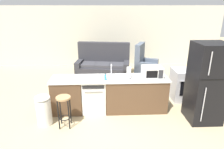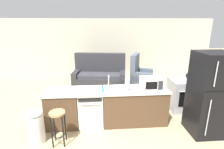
{
  "view_description": "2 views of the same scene",
  "coord_description": "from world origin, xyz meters",
  "px_view_note": "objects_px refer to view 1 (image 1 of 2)",
  "views": [
    {
      "loc": [
        -0.01,
        -4.68,
        2.64
      ],
      "look_at": [
        0.21,
        0.06,
        0.97
      ],
      "focal_mm": 32.0,
      "sensor_mm": 36.0,
      "label": 1
    },
    {
      "loc": [
        -0.04,
        -3.88,
        2.46
      ],
      "look_at": [
        0.33,
        0.75,
        1.05
      ],
      "focal_mm": 28.0,
      "sensor_mm": 36.0,
      "label": 2
    }
  ],
  "objects_px": {
    "paper_towel_roll": "(129,73)",
    "armchair": "(144,65)",
    "microwave": "(152,72)",
    "kettle": "(191,66)",
    "couch": "(103,66)",
    "stove_range": "(185,85)",
    "refrigerator": "(206,83)",
    "soap_bottle": "(105,77)",
    "bar_stool": "(64,105)",
    "trash_bin": "(44,109)",
    "dishwasher": "(94,96)"
  },
  "relations": [
    {
      "from": "stove_range",
      "to": "bar_stool",
      "type": "bearing_deg",
      "value": -158.74
    },
    {
      "from": "microwave",
      "to": "paper_towel_roll",
      "type": "distance_m",
      "value": 0.59
    },
    {
      "from": "refrigerator",
      "to": "bar_stool",
      "type": "relative_size",
      "value": 2.52
    },
    {
      "from": "refrigerator",
      "to": "microwave",
      "type": "relative_size",
      "value": 3.74
    },
    {
      "from": "bar_stool",
      "to": "couch",
      "type": "bearing_deg",
      "value": 75.57
    },
    {
      "from": "dishwasher",
      "to": "armchair",
      "type": "bearing_deg",
      "value": 57.05
    },
    {
      "from": "kettle",
      "to": "couch",
      "type": "bearing_deg",
      "value": 140.93
    },
    {
      "from": "paper_towel_roll",
      "to": "trash_bin",
      "type": "bearing_deg",
      "value": -164.53
    },
    {
      "from": "refrigerator",
      "to": "couch",
      "type": "xyz_separation_m",
      "value": [
        -2.35,
        3.28,
        -0.54
      ]
    },
    {
      "from": "paper_towel_roll",
      "to": "bar_stool",
      "type": "bearing_deg",
      "value": -156.09
    },
    {
      "from": "dishwasher",
      "to": "soap_bottle",
      "type": "height_order",
      "value": "soap_bottle"
    },
    {
      "from": "soap_bottle",
      "to": "bar_stool",
      "type": "distance_m",
      "value": 1.18
    },
    {
      "from": "refrigerator",
      "to": "bar_stool",
      "type": "bearing_deg",
      "value": -177.13
    },
    {
      "from": "soap_bottle",
      "to": "couch",
      "type": "relative_size",
      "value": 0.08
    },
    {
      "from": "paper_towel_roll",
      "to": "kettle",
      "type": "xyz_separation_m",
      "value": [
        1.89,
        0.72,
        -0.05
      ]
    },
    {
      "from": "paper_towel_roll",
      "to": "refrigerator",
      "type": "bearing_deg",
      "value": -16.42
    },
    {
      "from": "dishwasher",
      "to": "couch",
      "type": "distance_m",
      "value": 2.74
    },
    {
      "from": "stove_range",
      "to": "microwave",
      "type": "height_order",
      "value": "microwave"
    },
    {
      "from": "refrigerator",
      "to": "soap_bottle",
      "type": "xyz_separation_m",
      "value": [
        -2.31,
        0.41,
        0.04
      ]
    },
    {
      "from": "armchair",
      "to": "dishwasher",
      "type": "bearing_deg",
      "value": -122.95
    },
    {
      "from": "soap_bottle",
      "to": "bar_stool",
      "type": "relative_size",
      "value": 0.24
    },
    {
      "from": "bar_stool",
      "to": "stove_range",
      "type": "bearing_deg",
      "value": 21.26
    },
    {
      "from": "soap_bottle",
      "to": "dishwasher",
      "type": "bearing_deg",
      "value": 154.19
    },
    {
      "from": "soap_bottle",
      "to": "armchair",
      "type": "distance_m",
      "value": 3.49
    },
    {
      "from": "refrigerator",
      "to": "bar_stool",
      "type": "xyz_separation_m",
      "value": [
        -3.24,
        -0.16,
        -0.4
      ]
    },
    {
      "from": "paper_towel_roll",
      "to": "couch",
      "type": "height_order",
      "value": "couch"
    },
    {
      "from": "refrigerator",
      "to": "armchair",
      "type": "xyz_separation_m",
      "value": [
        -0.72,
        3.46,
        -0.58
      ]
    },
    {
      "from": "microwave",
      "to": "trash_bin",
      "type": "xyz_separation_m",
      "value": [
        -2.59,
        -0.59,
        -0.66
      ]
    },
    {
      "from": "armchair",
      "to": "soap_bottle",
      "type": "bearing_deg",
      "value": -117.61
    },
    {
      "from": "microwave",
      "to": "armchair",
      "type": "xyz_separation_m",
      "value": [
        0.42,
        2.91,
        -0.69
      ]
    },
    {
      "from": "dishwasher",
      "to": "paper_towel_roll",
      "type": "height_order",
      "value": "paper_towel_roll"
    },
    {
      "from": "trash_bin",
      "to": "bar_stool",
      "type": "bearing_deg",
      "value": -13.34
    },
    {
      "from": "stove_range",
      "to": "soap_bottle",
      "type": "relative_size",
      "value": 5.11
    },
    {
      "from": "stove_range",
      "to": "microwave",
      "type": "distance_m",
      "value": 1.39
    },
    {
      "from": "stove_range",
      "to": "armchair",
      "type": "relative_size",
      "value": 0.75
    },
    {
      "from": "bar_stool",
      "to": "armchair",
      "type": "xyz_separation_m",
      "value": [
        2.52,
        3.62,
        -0.19
      ]
    },
    {
      "from": "refrigerator",
      "to": "soap_bottle",
      "type": "distance_m",
      "value": 2.35
    },
    {
      "from": "bar_stool",
      "to": "dishwasher",
      "type": "bearing_deg",
      "value": 48.09
    },
    {
      "from": "dishwasher",
      "to": "couch",
      "type": "bearing_deg",
      "value": 84.84
    },
    {
      "from": "dishwasher",
      "to": "stove_range",
      "type": "relative_size",
      "value": 0.93
    },
    {
      "from": "stove_range",
      "to": "soap_bottle",
      "type": "bearing_deg",
      "value": -163.39
    },
    {
      "from": "paper_towel_roll",
      "to": "armchair",
      "type": "height_order",
      "value": "armchair"
    },
    {
      "from": "refrigerator",
      "to": "paper_towel_roll",
      "type": "distance_m",
      "value": 1.8
    },
    {
      "from": "armchair",
      "to": "couch",
      "type": "bearing_deg",
      "value": -173.74
    },
    {
      "from": "armchair",
      "to": "kettle",
      "type": "bearing_deg",
      "value": -68.34
    },
    {
      "from": "dishwasher",
      "to": "kettle",
      "type": "distance_m",
      "value": 2.91
    },
    {
      "from": "microwave",
      "to": "kettle",
      "type": "distance_m",
      "value": 1.47
    },
    {
      "from": "dishwasher",
      "to": "stove_range",
      "type": "bearing_deg",
      "value": 11.91
    },
    {
      "from": "dishwasher",
      "to": "soap_bottle",
      "type": "bearing_deg",
      "value": -25.81
    },
    {
      "from": "stove_range",
      "to": "kettle",
      "type": "distance_m",
      "value": 0.58
    }
  ]
}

